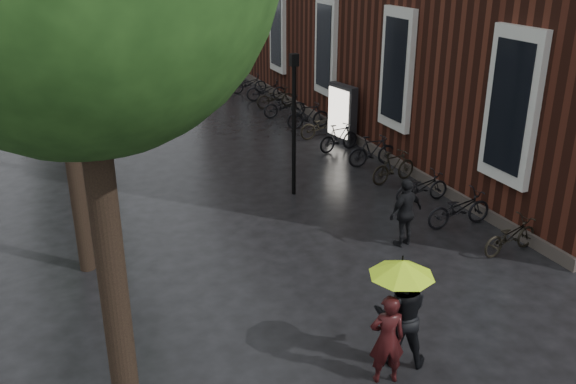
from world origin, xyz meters
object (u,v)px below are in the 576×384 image
pedestrian_walking (406,212)px  ad_lightbox (342,114)px  person_burgundy (387,339)px  person_black (401,314)px  lamp_post (294,112)px  parked_bicycles (326,128)px

pedestrian_walking → ad_lightbox: size_ratio=0.79×
person_burgundy → person_black: (0.45, 0.34, 0.15)m
lamp_post → person_black: bearing=-99.1°
person_black → lamp_post: bearing=-74.1°
pedestrian_walking → person_black: bearing=42.4°
person_burgundy → pedestrian_walking: pedestrian_walking is taller
person_black → ad_lightbox: ad_lightbox is taller
person_burgundy → parked_bicycles: bearing=-96.5°
person_burgundy → ad_lightbox: ad_lightbox is taller
person_burgundy → person_black: bearing=-128.5°
lamp_post → person_burgundy: bearing=-101.9°
person_burgundy → parked_bicycles: 12.97m
pedestrian_walking → ad_lightbox: bearing=-120.7°
parked_bicycles → ad_lightbox: (0.41, -0.38, 0.57)m
person_black → lamp_post: size_ratio=0.47×
pedestrian_walking → parked_bicycles: size_ratio=0.09×
person_black → pedestrian_walking: 4.37m
person_burgundy → parked_bicycles: person_burgundy is taller
ad_lightbox → person_black: bearing=-121.1°
person_black → ad_lightbox: 12.29m
pedestrian_walking → ad_lightbox: 8.05m
parked_bicycles → pedestrian_walking: bearing=-102.7°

